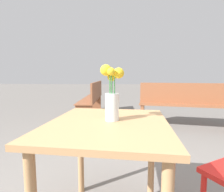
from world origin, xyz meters
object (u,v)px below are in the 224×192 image
at_px(table_front, 108,140).
at_px(bench_near, 189,103).
at_px(bench_middle, 94,97).
at_px(flower_vase, 112,96).

distance_m(table_front, bench_near, 2.74).
xyz_separation_m(bench_near, bench_middle, (-1.96, 0.78, 0.00)).
bearing_deg(bench_middle, flower_vase, -79.34).
relative_size(table_front, flower_vase, 2.55).
bearing_deg(table_front, bench_middle, 100.17).
xyz_separation_m(flower_vase, bench_middle, (-0.58, 3.10, -0.39)).
height_order(table_front, bench_middle, bench_middle).
relative_size(flower_vase, bench_near, 0.18).
height_order(table_front, bench_near, bench_near).
distance_m(table_front, bench_middle, 3.19).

